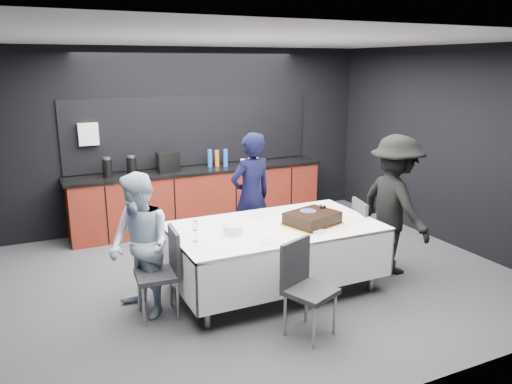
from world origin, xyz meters
TOP-DOWN VIEW (x-y plane):
  - ground at (0.00, 0.00)m, footprint 6.00×6.00m
  - room_shell at (0.00, 0.00)m, footprint 6.04×5.04m
  - kitchenette at (-0.02, 2.22)m, footprint 4.10×0.64m
  - party_table at (0.00, -0.40)m, footprint 2.32×1.32m
  - cake_assembly at (0.40, -0.55)m, footprint 0.70×0.63m
  - plate_stack at (-0.54, -0.46)m, footprint 0.21×0.21m
  - loose_plate_near at (-0.30, -0.84)m, footprint 0.20×0.20m
  - loose_plate_right_a at (0.80, -0.19)m, footprint 0.20×0.20m
  - loose_plate_right_b at (0.94, -0.61)m, footprint 0.21×0.21m
  - loose_plate_far at (-0.00, -0.01)m, footprint 0.22×0.22m
  - fork_pile at (0.32, -0.84)m, footprint 0.16×0.14m
  - champagne_flute at (-0.98, -0.53)m, footprint 0.06×0.06m
  - chair_left at (-1.30, -0.45)m, footprint 0.45×0.45m
  - chair_right at (1.27, -0.42)m, footprint 0.51×0.51m
  - chair_near at (-0.18, -1.37)m, footprint 0.55×0.55m
  - person_center at (0.16, 0.59)m, footprint 0.69×0.52m
  - person_left at (-1.51, -0.33)m, footprint 0.78×0.88m
  - person_right at (1.58, -0.55)m, footprint 0.64×1.12m

SIDE VIEW (x-z plane):
  - ground at x=0.00m, z-range 0.00..0.00m
  - chair_left at x=-1.30m, z-range 0.07..1.00m
  - chair_right at x=1.27m, z-range 0.07..1.00m
  - chair_near at x=-0.18m, z-range 0.07..1.00m
  - kitchenette at x=-0.02m, z-range -0.48..1.57m
  - party_table at x=0.00m, z-range 0.25..1.03m
  - person_left at x=-1.51m, z-range 0.00..1.50m
  - loose_plate_near at x=-0.30m, z-range 0.78..0.79m
  - loose_plate_right_a at x=0.80m, z-range 0.78..0.79m
  - loose_plate_right_b at x=0.94m, z-range 0.78..0.79m
  - loose_plate_far at x=0.00m, z-range 0.78..0.79m
  - fork_pile at x=0.32m, z-range 0.78..0.80m
  - plate_stack at x=-0.54m, z-range 0.78..0.88m
  - person_center at x=0.16m, z-range 0.00..1.70m
  - cake_assembly at x=0.40m, z-range 0.76..0.94m
  - person_right at x=1.58m, z-range 0.00..1.73m
  - champagne_flute at x=-0.98m, z-range 0.83..1.05m
  - room_shell at x=0.00m, z-range 0.45..3.27m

